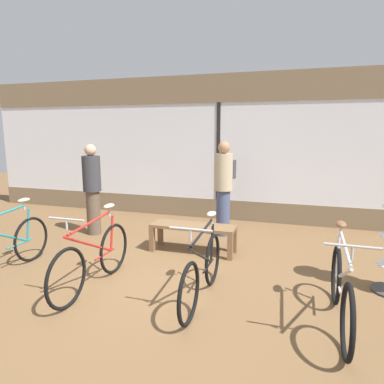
% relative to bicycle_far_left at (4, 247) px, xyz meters
% --- Properties ---
extents(ground_plane, '(24.00, 24.00, 0.00)m').
position_rel_bicycle_far_left_xyz_m(ground_plane, '(2.14, 0.34, -0.39)').
color(ground_plane, brown).
extents(shop_back_wall, '(12.00, 0.08, 3.20)m').
position_rel_bicycle_far_left_xyz_m(shop_back_wall, '(2.14, 3.91, 1.25)').
color(shop_back_wall, '#7A664C').
rests_on(shop_back_wall, ground_plane).
extents(bicycle_far_left, '(0.46, 1.73, 1.03)m').
position_rel_bicycle_far_left_xyz_m(bicycle_far_left, '(0.00, 0.00, 0.00)').
color(bicycle_far_left, black).
rests_on(bicycle_far_left, ground_plane).
extents(bicycle_left, '(0.46, 1.74, 1.03)m').
position_rel_bicycle_far_left_xyz_m(bicycle_left, '(1.45, -0.01, 0.01)').
color(bicycle_left, black).
rests_on(bicycle_left, ground_plane).
extents(bicycle_right, '(0.46, 1.66, 1.01)m').
position_rel_bicycle_far_left_xyz_m(bicycle_right, '(2.86, 0.07, -0.01)').
color(bicycle_right, black).
rests_on(bicycle_right, ground_plane).
extents(bicycle_far_right, '(0.46, 1.72, 1.02)m').
position_rel_bicycle_far_left_xyz_m(bicycle_far_right, '(4.36, -0.00, -0.01)').
color(bicycle_far_right, black).
rests_on(bicycle_far_right, ground_plane).
extents(display_bench, '(1.40, 0.44, 0.46)m').
position_rel_bicycle_far_left_xyz_m(display_bench, '(2.26, 1.62, -0.01)').
color(display_bench, brown).
rests_on(display_bench, ground_plane).
extents(customer_near_rack, '(0.47, 0.47, 1.74)m').
position_rel_bicycle_far_left_xyz_m(customer_near_rack, '(0.11, 2.01, 0.53)').
color(customer_near_rack, brown).
rests_on(customer_near_rack, ground_plane).
extents(customer_by_window, '(0.41, 0.53, 1.80)m').
position_rel_bicycle_far_left_xyz_m(customer_by_window, '(2.53, 2.72, 0.58)').
color(customer_by_window, '#424C6B').
rests_on(customer_by_window, ground_plane).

